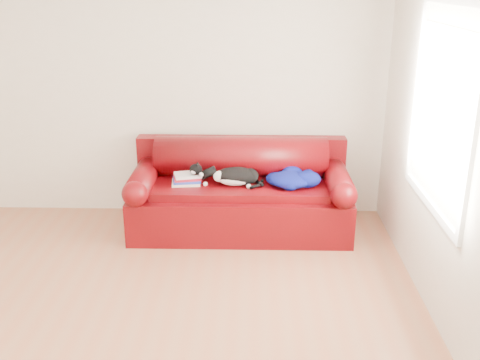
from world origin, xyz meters
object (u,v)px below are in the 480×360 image
(book_stack, at_px, (187,179))
(sofa_base, at_px, (240,207))
(cat, at_px, (236,177))
(blanket, at_px, (292,178))

(book_stack, bearing_deg, sofa_base, 5.55)
(cat, relative_size, blanket, 1.05)
(book_stack, relative_size, blanket, 0.51)
(sofa_base, height_order, blanket, blanket)
(book_stack, height_order, cat, cat)
(sofa_base, xyz_separation_m, blanket, (0.49, -0.06, 0.33))
(blanket, bearing_deg, sofa_base, 172.90)
(sofa_base, xyz_separation_m, cat, (-0.04, -0.07, 0.34))
(sofa_base, relative_size, blanket, 3.73)
(cat, xyz_separation_m, blanket, (0.54, 0.01, -0.01))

